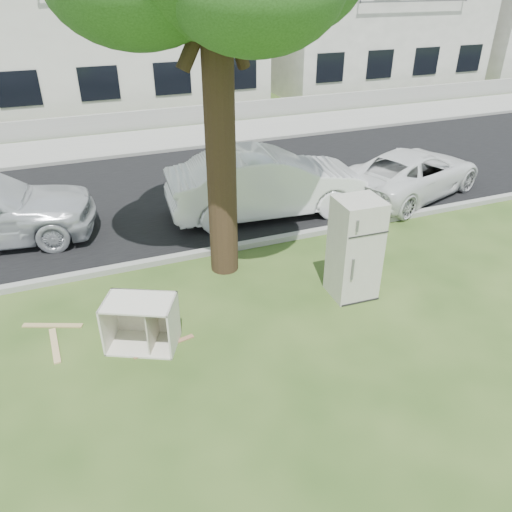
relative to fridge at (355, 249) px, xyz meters
name	(u,v)px	position (x,y,z in m)	size (l,w,h in m)	color
ground	(279,313)	(-1.47, -0.11, -0.93)	(120.00, 120.00, 0.00)	#2B4518
road	(190,191)	(-1.47, 5.89, -0.92)	(120.00, 7.00, 0.01)	black
kerb_near	(233,250)	(-1.47, 2.34, -0.93)	(120.00, 0.18, 0.12)	gray
kerb_far	(163,153)	(-1.47, 9.44, -0.93)	(120.00, 0.18, 0.12)	gray
sidewalk	(154,140)	(-1.47, 10.89, -0.92)	(120.00, 2.80, 0.01)	gray
low_wall	(145,120)	(-1.47, 12.49, -0.58)	(120.00, 0.15, 0.70)	gray
townhouse_center	(114,11)	(-1.47, 17.39, 2.80)	(11.22, 8.16, 7.44)	silver
townhouse_right	(360,12)	(10.53, 17.39, 2.50)	(10.20, 8.16, 6.84)	silver
fridge	(355,249)	(0.00, 0.00, 0.00)	(0.76, 0.71, 1.85)	silver
cabinet	(141,323)	(-3.81, -0.10, -0.51)	(1.06, 0.66, 0.83)	beige
plank_a	(164,346)	(-3.52, -0.27, -0.92)	(1.01, 0.08, 0.02)	#976849
plank_b	(53,325)	(-5.15, 0.93, -0.91)	(1.00, 0.10, 0.02)	tan
plank_c	(55,345)	(-5.13, 0.38, -0.91)	(0.91, 0.10, 0.02)	tan
car_center	(268,183)	(-0.08, 3.81, -0.14)	(1.66, 4.75, 1.57)	white
car_right	(413,172)	(3.94, 3.57, -0.34)	(1.95, 4.24, 1.18)	white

